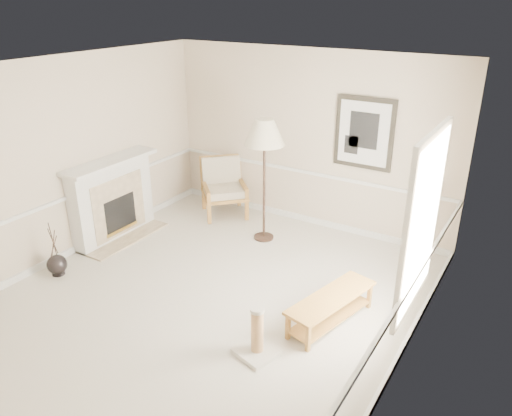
% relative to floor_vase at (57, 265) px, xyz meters
% --- Properties ---
extents(ground, '(5.50, 5.50, 0.00)m').
position_rel_floor_vase_xyz_m(ground, '(2.15, 0.70, -0.15)').
color(ground, silver).
rests_on(ground, ground).
extents(room, '(5.04, 5.54, 2.92)m').
position_rel_floor_vase_xyz_m(room, '(2.29, 0.78, 1.72)').
color(room, beige).
rests_on(room, ground).
extents(fireplace, '(0.64, 1.64, 1.31)m').
position_rel_floor_vase_xyz_m(fireplace, '(-0.19, 1.30, 0.49)').
color(fireplace, white).
rests_on(fireplace, ground).
extents(floor_vase, '(0.28, 0.28, 0.82)m').
position_rel_floor_vase_xyz_m(floor_vase, '(0.00, 0.00, 0.00)').
color(floor_vase, black).
rests_on(floor_vase, ground).
extents(armchair, '(1.09, 1.09, 0.99)m').
position_rel_floor_vase_xyz_m(armchair, '(0.73, 3.03, 0.38)').
color(armchair, olive).
rests_on(armchair, ground).
extents(floor_lamp, '(0.71, 0.71, 1.95)m').
position_rel_floor_vase_xyz_m(floor_lamp, '(1.89, 2.49, 1.55)').
color(floor_lamp, black).
rests_on(floor_lamp, ground).
extents(bench, '(0.69, 1.36, 0.37)m').
position_rel_floor_vase_xyz_m(bench, '(3.72, 0.98, 0.10)').
color(bench, olive).
rests_on(bench, ground).
extents(scratching_post, '(0.52, 0.52, 0.60)m').
position_rel_floor_vase_xyz_m(scratching_post, '(3.27, 0.04, 0.04)').
color(scratching_post, silver).
rests_on(scratching_post, ground).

